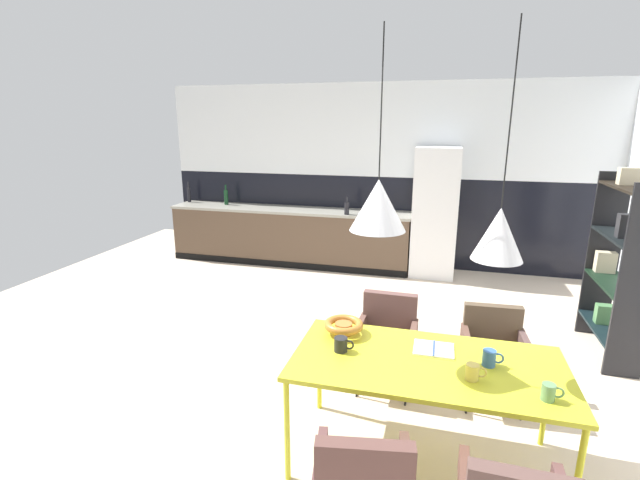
{
  "coord_description": "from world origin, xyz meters",
  "views": [
    {
      "loc": [
        0.93,
        -3.44,
        2.21
      ],
      "look_at": [
        -0.22,
        0.83,
        1.04
      ],
      "focal_mm": 25.31,
      "sensor_mm": 36.0,
      "label": 1
    }
  ],
  "objects_px": {
    "mug_tall_blue": "(549,392)",
    "bottle_oil_tall": "(189,194)",
    "refrigerator_column": "(435,213)",
    "pendant_lamp_over_table_far": "(499,234)",
    "bottle_spice_small": "(347,208)",
    "mug_wide_latte": "(473,372)",
    "mug_glass_clear": "(341,344)",
    "armchair_corner_seat": "(387,330)",
    "open_book": "(434,349)",
    "mug_dark_espresso": "(490,358)",
    "open_shelf_unit": "(618,262)",
    "armchair_facing_counter": "(493,342)",
    "bottle_wine_green": "(226,197)",
    "dining_table": "(427,368)",
    "cooking_pot": "(375,209)",
    "pendant_lamp_over_table_near": "(378,205)",
    "armchair_head_of_table": "(363,479)",
    "fruit_bowl": "(344,326)"
  },
  "relations": [
    {
      "from": "mug_wide_latte",
      "to": "armchair_corner_seat",
      "type": "bearing_deg",
      "value": 121.0
    },
    {
      "from": "open_book",
      "to": "open_shelf_unit",
      "type": "bearing_deg",
      "value": 48.24
    },
    {
      "from": "mug_glass_clear",
      "to": "bottle_oil_tall",
      "type": "relative_size",
      "value": 0.39
    },
    {
      "from": "bottle_spice_small",
      "to": "bottle_oil_tall",
      "type": "bearing_deg",
      "value": 172.89
    },
    {
      "from": "cooking_pot",
      "to": "pendant_lamp_over_table_near",
      "type": "relative_size",
      "value": 0.2
    },
    {
      "from": "fruit_bowl",
      "to": "mug_tall_blue",
      "type": "distance_m",
      "value": 1.34
    },
    {
      "from": "armchair_head_of_table",
      "to": "open_shelf_unit",
      "type": "distance_m",
      "value": 3.43
    },
    {
      "from": "cooking_pot",
      "to": "bottle_wine_green",
      "type": "relative_size",
      "value": 0.7
    },
    {
      "from": "open_book",
      "to": "bottle_oil_tall",
      "type": "relative_size",
      "value": 0.76
    },
    {
      "from": "armchair_head_of_table",
      "to": "mug_wide_latte",
      "type": "height_order",
      "value": "mug_wide_latte"
    },
    {
      "from": "mug_dark_espresso",
      "to": "refrigerator_column",
      "type": "bearing_deg",
      "value": 96.17
    },
    {
      "from": "mug_wide_latte",
      "to": "bottle_wine_green",
      "type": "relative_size",
      "value": 0.37
    },
    {
      "from": "mug_tall_blue",
      "to": "bottle_oil_tall",
      "type": "bearing_deg",
      "value": 137.62
    },
    {
      "from": "cooking_pot",
      "to": "armchair_facing_counter",
      "type": "bearing_deg",
      "value": -65.05
    },
    {
      "from": "refrigerator_column",
      "to": "pendant_lamp_over_table_far",
      "type": "height_order",
      "value": "pendant_lamp_over_table_far"
    },
    {
      "from": "dining_table",
      "to": "mug_wide_latte",
      "type": "height_order",
      "value": "mug_wide_latte"
    },
    {
      "from": "refrigerator_column",
      "to": "open_shelf_unit",
      "type": "height_order",
      "value": "refrigerator_column"
    },
    {
      "from": "armchair_facing_counter",
      "to": "open_shelf_unit",
      "type": "bearing_deg",
      "value": -139.97
    },
    {
      "from": "bottle_spice_small",
      "to": "mug_wide_latte",
      "type": "bearing_deg",
      "value": -68.04
    },
    {
      "from": "pendant_lamp_over_table_far",
      "to": "mug_glass_clear",
      "type": "bearing_deg",
      "value": 178.95
    },
    {
      "from": "armchair_corner_seat",
      "to": "open_book",
      "type": "bearing_deg",
      "value": 119.59
    },
    {
      "from": "mug_dark_espresso",
      "to": "pendant_lamp_over_table_far",
      "type": "height_order",
      "value": "pendant_lamp_over_table_far"
    },
    {
      "from": "mug_glass_clear",
      "to": "armchair_facing_counter",
      "type": "bearing_deg",
      "value": 40.72
    },
    {
      "from": "dining_table",
      "to": "refrigerator_column",
      "type": "bearing_deg",
      "value": 90.75
    },
    {
      "from": "mug_tall_blue",
      "to": "pendant_lamp_over_table_far",
      "type": "distance_m",
      "value": 0.9
    },
    {
      "from": "fruit_bowl",
      "to": "mug_glass_clear",
      "type": "distance_m",
      "value": 0.26
    },
    {
      "from": "armchair_facing_counter",
      "to": "pendant_lamp_over_table_far",
      "type": "relative_size",
      "value": 0.59
    },
    {
      "from": "armchair_head_of_table",
      "to": "mug_wide_latte",
      "type": "distance_m",
      "value": 0.9
    },
    {
      "from": "dining_table",
      "to": "armchair_facing_counter",
      "type": "xyz_separation_m",
      "value": [
        0.5,
        0.89,
        -0.2
      ]
    },
    {
      "from": "refrigerator_column",
      "to": "armchair_corner_seat",
      "type": "xyz_separation_m",
      "value": [
        -0.29,
        -3.1,
        -0.43
      ]
    },
    {
      "from": "mug_wide_latte",
      "to": "mug_dark_espresso",
      "type": "relative_size",
      "value": 0.96
    },
    {
      "from": "dining_table",
      "to": "mug_tall_blue",
      "type": "distance_m",
      "value": 0.7
    },
    {
      "from": "bottle_oil_tall",
      "to": "open_book",
      "type": "bearing_deg",
      "value": -43.49
    },
    {
      "from": "armchair_corner_seat",
      "to": "bottle_spice_small",
      "type": "xyz_separation_m",
      "value": [
        -0.96,
        2.88,
        0.48
      ]
    },
    {
      "from": "armchair_facing_counter",
      "to": "bottle_wine_green",
      "type": "distance_m",
      "value": 5.03
    },
    {
      "from": "mug_wide_latte",
      "to": "bottle_wine_green",
      "type": "distance_m",
      "value": 5.56
    },
    {
      "from": "armchair_corner_seat",
      "to": "bottle_oil_tall",
      "type": "height_order",
      "value": "bottle_oil_tall"
    },
    {
      "from": "bottle_spice_small",
      "to": "pendant_lamp_over_table_near",
      "type": "height_order",
      "value": "pendant_lamp_over_table_near"
    },
    {
      "from": "armchair_facing_counter",
      "to": "fruit_bowl",
      "type": "distance_m",
      "value": 1.31
    },
    {
      "from": "mug_wide_latte",
      "to": "mug_tall_blue",
      "type": "bearing_deg",
      "value": -14.85
    },
    {
      "from": "refrigerator_column",
      "to": "open_book",
      "type": "distance_m",
      "value": 3.82
    },
    {
      "from": "mug_tall_blue",
      "to": "mug_dark_espresso",
      "type": "bearing_deg",
      "value": 133.29
    },
    {
      "from": "armchair_head_of_table",
      "to": "fruit_bowl",
      "type": "distance_m",
      "value": 1.14
    },
    {
      "from": "bottle_spice_small",
      "to": "pendant_lamp_over_table_near",
      "type": "xyz_separation_m",
      "value": [
        0.97,
        -3.78,
        0.75
      ]
    },
    {
      "from": "open_book",
      "to": "mug_glass_clear",
      "type": "distance_m",
      "value": 0.62
    },
    {
      "from": "fruit_bowl",
      "to": "bottle_oil_tall",
      "type": "relative_size",
      "value": 0.82
    },
    {
      "from": "armchair_head_of_table",
      "to": "mug_tall_blue",
      "type": "xyz_separation_m",
      "value": [
        0.91,
        0.57,
        0.28
      ]
    },
    {
      "from": "refrigerator_column",
      "to": "pendant_lamp_over_table_near",
      "type": "relative_size",
      "value": 1.62
    },
    {
      "from": "refrigerator_column",
      "to": "armchair_corner_seat",
      "type": "distance_m",
      "value": 3.15
    },
    {
      "from": "open_book",
      "to": "mug_wide_latte",
      "type": "xyz_separation_m",
      "value": [
        0.23,
        -0.31,
        0.04
      ]
    }
  ]
}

